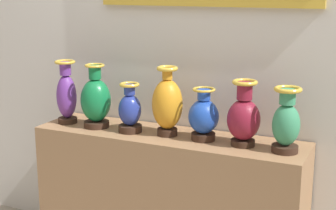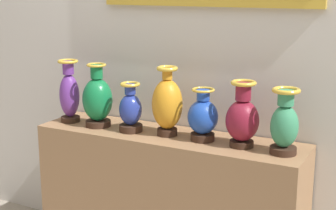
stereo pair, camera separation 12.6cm
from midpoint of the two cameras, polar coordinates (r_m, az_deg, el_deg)
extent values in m
cube|color=#99704C|center=(3.03, 1.21, -10.67)|extent=(1.58, 0.40, 0.81)
cube|color=silver|center=(3.01, 3.52, 9.80)|extent=(3.82, 0.10, 2.91)
cylinder|color=#382319|center=(3.21, -9.80, -1.57)|extent=(0.12, 0.12, 0.03)
ellipsoid|color=#6B3393|center=(3.17, -9.91, 1.04)|extent=(0.12, 0.12, 0.27)
cylinder|color=#6B3393|center=(3.14, -10.03, 4.14)|extent=(0.07, 0.07, 0.08)
torus|color=gold|center=(3.13, -10.06, 4.85)|extent=(0.13, 0.13, 0.02)
cylinder|color=#382319|center=(3.08, -6.69, -2.05)|extent=(0.15, 0.15, 0.04)
ellipsoid|color=#14723D|center=(3.05, -6.76, 0.60)|extent=(0.18, 0.18, 0.26)
cylinder|color=#14723D|center=(3.01, -6.85, 3.73)|extent=(0.07, 0.07, 0.08)
torus|color=gold|center=(3.01, -6.87, 4.48)|extent=(0.12, 0.12, 0.01)
cylinder|color=#382319|center=(2.96, -2.99, -2.60)|extent=(0.14, 0.14, 0.04)
ellipsoid|color=#263899|center=(2.93, -3.01, -0.52)|extent=(0.13, 0.13, 0.18)
cylinder|color=#263899|center=(2.90, -3.04, 1.78)|extent=(0.06, 0.06, 0.06)
torus|color=gold|center=(2.90, -3.05, 2.34)|extent=(0.12, 0.12, 0.02)
cylinder|color=#382319|center=(2.88, 1.14, -3.03)|extent=(0.11, 0.11, 0.04)
ellipsoid|color=orange|center=(2.84, 1.15, 0.09)|extent=(0.17, 0.17, 0.28)
cylinder|color=orange|center=(2.80, 1.17, 3.51)|extent=(0.06, 0.06, 0.06)
torus|color=gold|center=(2.80, 1.17, 4.12)|extent=(0.12, 0.12, 0.02)
cylinder|color=#382319|center=(2.80, 5.18, -3.59)|extent=(0.13, 0.13, 0.04)
ellipsoid|color=#1E47B2|center=(2.76, 5.23, -1.35)|extent=(0.17, 0.17, 0.19)
cylinder|color=#1E47B2|center=(2.74, 5.29, 1.12)|extent=(0.07, 0.07, 0.06)
torus|color=gold|center=(2.73, 5.30, 1.70)|extent=(0.12, 0.12, 0.01)
cylinder|color=#382319|center=(2.72, 9.57, -4.30)|extent=(0.13, 0.13, 0.03)
ellipsoid|color=maroon|center=(2.68, 9.68, -1.75)|extent=(0.18, 0.18, 0.22)
cylinder|color=maroon|center=(2.65, 9.81, 1.49)|extent=(0.08, 0.08, 0.09)
torus|color=gold|center=(2.64, 9.85, 2.46)|extent=(0.13, 0.13, 0.02)
cylinder|color=#382319|center=(2.65, 14.13, -4.96)|extent=(0.14, 0.14, 0.04)
ellipsoid|color=#388C60|center=(2.61, 14.28, -2.34)|extent=(0.14, 0.14, 0.22)
cylinder|color=#388C60|center=(2.58, 14.47, 0.77)|extent=(0.08, 0.08, 0.08)
torus|color=gold|center=(2.57, 14.52, 1.59)|extent=(0.14, 0.14, 0.02)
camera|label=1|loc=(0.06, -88.74, 0.30)|focal=54.27mm
camera|label=2|loc=(0.06, 91.26, -0.30)|focal=54.27mm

